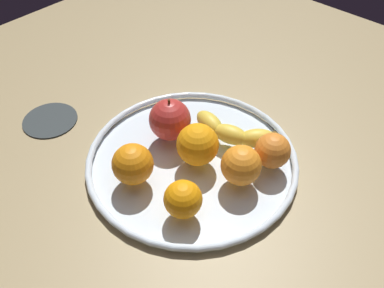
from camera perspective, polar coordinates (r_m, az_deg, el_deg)
The scene contains 10 objects.
ground_plane at distance 77.08cm, azimuth 0.00°, elevation -3.59°, with size 145.97×145.97×4.00cm, color #948158.
fruit_bowl at distance 74.93cm, azimuth 0.00°, elevation -2.11°, with size 38.61×38.61×1.80cm.
banana at distance 76.58cm, azimuth 5.87°, elevation 1.67°, with size 16.73×8.97×3.54cm.
apple at distance 75.62cm, azimuth -3.09°, elevation 3.41°, with size 7.83×7.83×8.63cm.
orange_front_right at distance 68.54cm, azimuth 6.85°, elevation -2.95°, with size 6.88×6.88×6.88cm, color orange.
orange_front_left at distance 68.80cm, azimuth -8.25°, elevation -2.79°, with size 7.05×7.05×7.05cm, color orange.
orange_back_left at distance 63.99cm, azimuth -1.27°, elevation -7.69°, with size 6.14×6.14×6.14cm, color orange.
orange_center at distance 70.80cm, azimuth 0.59°, elevation -0.23°, with size 7.50×7.50×7.50cm, color orange.
orange_back_right at distance 72.14cm, azimuth 11.15°, elevation -0.91°, with size 6.30×6.30×6.30cm, color orange.
ambient_coaster at distance 88.61cm, azimuth -19.17°, elevation 3.22°, with size 11.02×11.02×0.60cm, color #2B3233.
Camera 1 is at (34.59, -37.81, 55.58)cm, focal length 38.30 mm.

